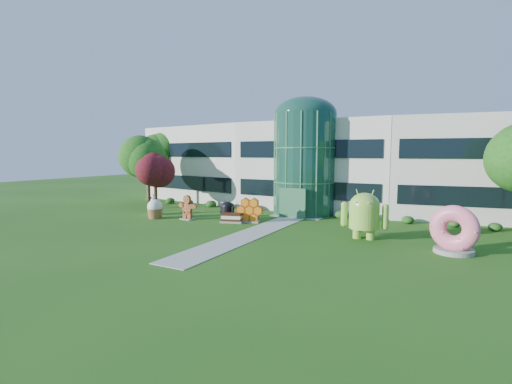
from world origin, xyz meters
The scene contains 14 objects.
ground centered at (0.00, 0.00, 0.00)m, with size 140.00×140.00×0.00m, color #215114.
building centered at (0.00, 18.00, 4.65)m, with size 46.00×15.00×9.30m, color beige, non-canonical shape.
atrium centered at (0.00, 12.00, 4.90)m, with size 6.00×6.00×9.80m, color #194738.
walkway centered at (0.00, 2.00, 0.02)m, with size 2.40×20.00×0.04m, color #9E9E93.
tree_red centered at (-15.50, 7.50, 3.00)m, with size 4.00×4.00×6.00m, color #3F0C14, non-canonical shape.
trees_backdrop centered at (0.00, 13.00, 4.20)m, with size 52.00×8.00×8.40m, color #1E4812, non-canonical shape.
android_green centered at (7.70, 3.64, 1.92)m, with size 3.38×2.26×3.83m, color #87C33E, non-canonical shape.
android_black centered at (-4.67, 5.10, 1.00)m, with size 1.76×1.18×2.00m, color black, non-canonical shape.
donut centered at (13.31, 2.49, 1.48)m, with size 2.85×1.37×2.96m, color #EE5A85, non-canonical shape.
gingerbread centered at (-8.07, 3.72, 1.13)m, with size 2.44×0.94×2.25m, color brown, non-canonical shape.
ice_cream_sandwich centered at (-3.72, 4.36, 0.43)m, with size 1.91×0.96×0.85m, color black, non-canonical shape.
honeycomb centered at (-2.42, 5.23, 0.97)m, with size 2.48×0.88×1.95m, color orange, non-canonical shape.
froyo centered at (-12.74, 4.27, 1.04)m, with size 1.21×1.21×2.08m, color white, non-canonical shape.
cupcake centered at (-11.07, 2.76, 0.89)m, with size 1.49×1.49×1.78m, color white, non-canonical shape.
Camera 1 is at (13.32, -22.41, 6.00)m, focal length 26.00 mm.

